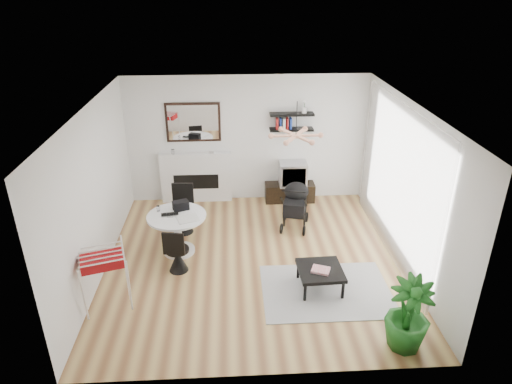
{
  "coord_description": "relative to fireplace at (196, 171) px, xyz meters",
  "views": [
    {
      "loc": [
        -0.34,
        -6.6,
        4.44
      ],
      "look_at": [
        0.07,
        0.4,
        1.12
      ],
      "focal_mm": 32.0,
      "sensor_mm": 36.0,
      "label": 1
    }
  ],
  "objects": [
    {
      "name": "stroller",
      "position": [
        1.97,
        -1.23,
        -0.27
      ],
      "size": [
        0.65,
        0.86,
        0.97
      ],
      "rotation": [
        0.0,
        0.0,
        -0.25
      ],
      "color": "black",
      "rests_on": "floor"
    },
    {
      "name": "floor",
      "position": [
        1.1,
        -2.42,
        -0.69
      ],
      "size": [
        5.0,
        5.0,
        0.0
      ],
      "primitive_type": "plane",
      "color": "brown",
      "rests_on": "ground"
    },
    {
      "name": "wall_right",
      "position": [
        3.6,
        -2.42,
        0.66
      ],
      "size": [
        0.0,
        5.0,
        5.0
      ],
      "primitive_type": "plane",
      "rotation": [
        1.57,
        0.0,
        -1.57
      ],
      "color": "white",
      "rests_on": "floor"
    },
    {
      "name": "magazines",
      "position": [
        2.09,
        -3.3,
        -0.3
      ],
      "size": [
        0.33,
        0.29,
        0.04
      ],
      "primitive_type": "cube",
      "rotation": [
        0.0,
        0.0,
        -0.38
      ],
      "color": "#BB2E40",
      "rests_on": "coffee_table"
    },
    {
      "name": "shelf_upper",
      "position": [
        2.01,
        -0.05,
        1.23
      ],
      "size": [
        0.9,
        0.25,
        0.04
      ],
      "primitive_type": "cube",
      "color": "black",
      "rests_on": "wall_back"
    },
    {
      "name": "sheer_curtain",
      "position": [
        3.5,
        -2.22,
        0.66
      ],
      "size": [
        0.04,
        3.6,
        2.6
      ],
      "primitive_type": "cube",
      "color": "white",
      "rests_on": "wall_right"
    },
    {
      "name": "drinking_glass",
      "position": [
        -0.53,
        -1.89,
        0.11
      ],
      "size": [
        0.06,
        0.06,
        0.1
      ],
      "primitive_type": "cylinder",
      "color": "white",
      "rests_on": "dining_table"
    },
    {
      "name": "drying_rack",
      "position": [
        -1.08,
        -3.56,
        -0.17
      ],
      "size": [
        0.81,
        0.78,
        0.98
      ],
      "rotation": [
        0.0,
        0.0,
        0.3
      ],
      "color": "white",
      "rests_on": "floor"
    },
    {
      "name": "shelf_lower",
      "position": [
        2.01,
        -0.05,
        0.91
      ],
      "size": [
        0.9,
        0.25,
        0.04
      ],
      "primitive_type": "cube",
      "color": "black",
      "rests_on": "wall_back"
    },
    {
      "name": "black_bag",
      "position": [
        -0.14,
        -1.86,
        0.14
      ],
      "size": [
        0.31,
        0.25,
        0.16
      ],
      "primitive_type": "cube",
      "rotation": [
        0.0,
        0.0,
        0.37
      ],
      "color": "black",
      "rests_on": "dining_table"
    },
    {
      "name": "laptop",
      "position": [
        -0.31,
        -2.1,
        0.07
      ],
      "size": [
        0.31,
        0.22,
        0.02
      ],
      "primitive_type": "imported",
      "rotation": [
        0.0,
        0.0,
        0.13
      ],
      "color": "black",
      "rests_on": "dining_table"
    },
    {
      "name": "potted_plant",
      "position": [
        2.98,
        -4.53,
        -0.17
      ],
      "size": [
        0.66,
        0.66,
        1.04
      ],
      "primitive_type": "imported",
      "rotation": [
        0.0,
        0.0,
        -0.15
      ],
      "color": "#1A5B1A",
      "rests_on": "floor"
    },
    {
      "name": "chair_near",
      "position": [
        -0.16,
        -2.64,
        -0.43
      ],
      "size": [
        0.4,
        0.41,
        0.82
      ],
      "rotation": [
        0.0,
        0.0,
        2.97
      ],
      "color": "black",
      "rests_on": "floor"
    },
    {
      "name": "dining_table",
      "position": [
        -0.2,
        -2.06,
        -0.19
      ],
      "size": [
        1.02,
        1.02,
        0.74
      ],
      "color": "white",
      "rests_on": "floor"
    },
    {
      "name": "newspaper",
      "position": [
        0.0,
        -2.21,
        0.06
      ],
      "size": [
        0.43,
        0.39,
        0.01
      ],
      "primitive_type": "cube",
      "rotation": [
        0.0,
        0.0,
        0.35
      ],
      "color": "white",
      "rests_on": "dining_table"
    },
    {
      "name": "ceiling",
      "position": [
        1.1,
        -2.42,
        2.01
      ],
      "size": [
        5.0,
        5.0,
        0.0
      ],
      "primitive_type": "plane",
      "color": "white",
      "rests_on": "wall_back"
    },
    {
      "name": "rug",
      "position": [
        2.19,
        -3.32,
        -0.68
      ],
      "size": [
        1.99,
        1.44,
        0.01
      ],
      "primitive_type": "cube",
      "color": "gray",
      "rests_on": "floor"
    },
    {
      "name": "coffee_table",
      "position": [
        2.1,
        -3.24,
        -0.36
      ],
      "size": [
        0.7,
        0.7,
        0.35
      ],
      "rotation": [
        0.0,
        0.0,
        0.04
      ],
      "color": "black",
      "rests_on": "rug"
    },
    {
      "name": "chair_far",
      "position": [
        -0.18,
        -1.34,
        -0.39
      ],
      "size": [
        0.44,
        0.45,
        0.93
      ],
      "rotation": [
        0.0,
        0.0,
        -0.04
      ],
      "color": "black",
      "rests_on": "floor"
    },
    {
      "name": "fireplace",
      "position": [
        0.0,
        0.0,
        0.0
      ],
      "size": [
        1.5,
        0.17,
        2.16
      ],
      "color": "white",
      "rests_on": "floor"
    },
    {
      "name": "crt_tv",
      "position": [
        2.06,
        -0.12,
        -0.04
      ],
      "size": [
        0.57,
        0.5,
        0.5
      ],
      "color": "#B6B6B8",
      "rests_on": "tv_console"
    },
    {
      "name": "tv_console",
      "position": [
        2.01,
        -0.12,
        -0.49
      ],
      "size": [
        1.06,
        0.37,
        0.4
      ],
      "primitive_type": "cube",
      "color": "black",
      "rests_on": "floor"
    },
    {
      "name": "wall_left",
      "position": [
        -1.4,
        -2.42,
        0.66
      ],
      "size": [
        0.0,
        5.0,
        5.0
      ],
      "primitive_type": "plane",
      "rotation": [
        1.57,
        0.0,
        1.57
      ],
      "color": "white",
      "rests_on": "floor"
    },
    {
      "name": "pendant_lamp",
      "position": [
        1.8,
        -2.12,
        1.46
      ],
      "size": [
        0.9,
        0.9,
        0.1
      ],
      "primitive_type": null,
      "color": "tan",
      "rests_on": "ceiling"
    },
    {
      "name": "wall_back",
      "position": [
        1.1,
        0.08,
        0.66
      ],
      "size": [
        5.0,
        0.0,
        5.0
      ],
      "primitive_type": "plane",
      "rotation": [
        1.57,
        0.0,
        0.0
      ],
      "color": "white",
      "rests_on": "floor"
    }
  ]
}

